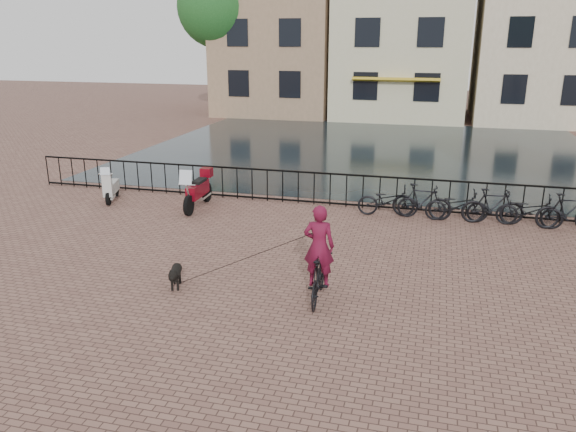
% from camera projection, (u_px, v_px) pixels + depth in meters
% --- Properties ---
extents(ground, '(100.00, 100.00, 0.00)m').
position_uv_depth(ground, '(244.00, 331.00, 9.86)').
color(ground, brown).
rests_on(ground, ground).
extents(canal_water, '(20.00, 20.00, 0.00)m').
position_uv_depth(canal_water, '(368.00, 150.00, 25.79)').
color(canal_water, black).
rests_on(canal_water, ground).
extents(railing, '(20.00, 0.05, 1.02)m').
position_uv_depth(railing, '(330.00, 190.00, 17.07)').
color(railing, black).
rests_on(railing, ground).
extents(canal_house_left, '(7.50, 9.00, 12.80)m').
position_uv_depth(canal_house_left, '(283.00, 14.00, 37.37)').
color(canal_house_left, '#846A4D').
rests_on(canal_house_left, ground).
extents(canal_house_mid, '(8.00, 9.50, 11.80)m').
position_uv_depth(canal_house_mid, '(405.00, 21.00, 35.56)').
color(canal_house_mid, '#C2BD93').
rests_on(canal_house_mid, ground).
extents(canal_house_right, '(7.00, 9.00, 13.30)m').
position_uv_depth(canal_house_right, '(542.00, 7.00, 33.38)').
color(canal_house_right, '#BCAB8C').
rests_on(canal_house_right, ground).
extents(tree_far_left, '(5.04, 5.04, 9.27)m').
position_uv_depth(tree_far_left, '(217.00, 7.00, 35.36)').
color(tree_far_left, black).
rests_on(tree_far_left, ground).
extents(cyclist, '(0.74, 1.69, 2.27)m').
position_uv_depth(cyclist, '(319.00, 259.00, 10.76)').
color(cyclist, black).
rests_on(cyclist, ground).
extents(dog, '(0.47, 0.80, 0.52)m').
position_uv_depth(dog, '(176.00, 276.00, 11.51)').
color(dog, black).
rests_on(dog, ground).
extents(motorcycle, '(0.54, 1.97, 1.39)m').
position_uv_depth(motorcycle, '(198.00, 186.00, 16.74)').
color(motorcycle, maroon).
rests_on(motorcycle, ground).
extents(scooter, '(0.78, 1.37, 1.23)m').
position_uv_depth(scooter, '(111.00, 182.00, 17.57)').
color(scooter, beige).
rests_on(scooter, ground).
extents(parked_bike_0, '(1.76, 0.75, 0.90)m').
position_uv_depth(parked_bike_0, '(388.00, 201.00, 16.09)').
color(parked_bike_0, black).
rests_on(parked_bike_0, ground).
extents(parked_bike_1, '(1.70, 0.65, 1.00)m').
position_uv_depth(parked_bike_1, '(422.00, 201.00, 15.85)').
color(parked_bike_1, black).
rests_on(parked_bike_1, ground).
extents(parked_bike_2, '(1.76, 0.76, 0.90)m').
position_uv_depth(parked_bike_2, '(457.00, 206.00, 15.63)').
color(parked_bike_2, black).
rests_on(parked_bike_2, ground).
extents(parked_bike_3, '(1.70, 0.64, 1.00)m').
position_uv_depth(parked_bike_3, '(493.00, 206.00, 15.38)').
color(parked_bike_3, black).
rests_on(parked_bike_3, ground).
extents(parked_bike_4, '(1.76, 0.73, 0.90)m').
position_uv_depth(parked_bike_4, '(530.00, 211.00, 15.16)').
color(parked_bike_4, black).
rests_on(parked_bike_4, ground).
extents(parked_bike_5, '(1.72, 0.74, 1.00)m').
position_uv_depth(parked_bike_5, '(568.00, 212.00, 14.92)').
color(parked_bike_5, black).
rests_on(parked_bike_5, ground).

